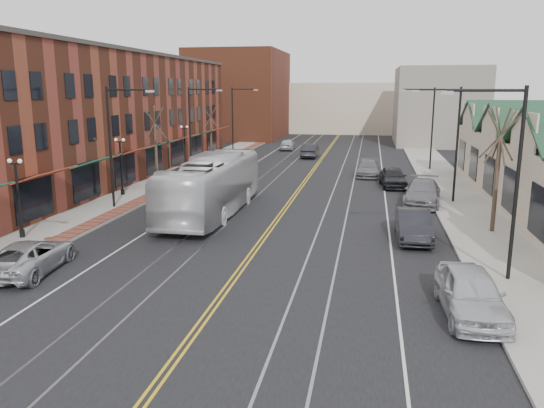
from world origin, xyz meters
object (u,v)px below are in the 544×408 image
at_px(parked_suv, 30,256).
at_px(parked_car_c, 423,192).
at_px(parked_car_d, 393,177).
at_px(transit_bus, 212,186).
at_px(parked_car_a, 471,293).
at_px(parked_car_b, 413,225).

xyz_separation_m(parked_suv, parked_car_c, (18.45, 17.82, 0.13)).
height_order(parked_suv, parked_car_d, parked_car_d).
bearing_deg(parked_suv, transit_bus, -117.92).
xyz_separation_m(parked_car_a, parked_car_c, (0.00, 19.13, -0.00)).
distance_m(parked_car_a, parked_car_d, 25.71).
distance_m(parked_car_c, parked_car_d, 6.76).
distance_m(parked_suv, parked_car_c, 25.65).
bearing_deg(parked_car_c, parked_car_b, -90.89).
height_order(transit_bus, parked_car_d, transit_bus).
bearing_deg(parked_car_d, parked_suv, -129.58).
distance_m(transit_bus, parked_car_b, 12.98).
bearing_deg(transit_bus, parked_car_b, 163.60).
bearing_deg(parked_car_a, parked_suv, 173.04).
distance_m(parked_car_b, parked_car_c, 9.47).
relative_size(transit_bus, parked_car_a, 2.69).
bearing_deg(parked_car_d, parked_car_c, -79.77).
bearing_deg(parked_car_c, transit_bus, -150.53).
xyz_separation_m(transit_bus, parked_suv, (-4.76, -12.16, -1.17)).
height_order(parked_suv, parked_car_a, parked_car_a).
xyz_separation_m(transit_bus, parked_car_b, (12.39, -3.72, -1.08)).
height_order(parked_suv, parked_car_b, parked_car_b).
bearing_deg(parked_car_b, transit_bus, 162.12).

